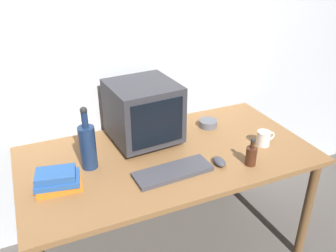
# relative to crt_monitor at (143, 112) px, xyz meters

# --- Properties ---
(ground_plane) EXTENTS (6.00, 6.00, 0.00)m
(ground_plane) POSITION_rel_crt_monitor_xyz_m (0.07, -0.20, -0.95)
(ground_plane) COLOR #56514C
(back_wall) EXTENTS (4.00, 0.08, 2.50)m
(back_wall) POSITION_rel_crt_monitor_xyz_m (0.07, 0.29, 0.30)
(back_wall) COLOR silver
(back_wall) RESTS_ON ground
(desk) EXTENTS (1.67, 0.88, 0.76)m
(desk) POSITION_rel_crt_monitor_xyz_m (0.07, -0.20, -0.27)
(desk) COLOR olive
(desk) RESTS_ON ground
(crt_monitor) EXTENTS (0.41, 0.41, 0.37)m
(crt_monitor) POSITION_rel_crt_monitor_xyz_m (0.00, 0.00, 0.00)
(crt_monitor) COLOR #333338
(crt_monitor) RESTS_ON desk
(keyboard) EXTENTS (0.43, 0.17, 0.02)m
(keyboard) POSITION_rel_crt_monitor_xyz_m (0.02, -0.40, -0.18)
(keyboard) COLOR #3F3F47
(keyboard) RESTS_ON desk
(computer_mouse) EXTENTS (0.07, 0.10, 0.04)m
(computer_mouse) POSITION_rel_crt_monitor_xyz_m (0.28, -0.42, -0.17)
(computer_mouse) COLOR #3F3F47
(computer_mouse) RESTS_ON desk
(bottle_tall) EXTENTS (0.09, 0.09, 0.36)m
(bottle_tall) POSITION_rel_crt_monitor_xyz_m (-0.37, -0.16, -0.06)
(bottle_tall) COLOR navy
(bottle_tall) RESTS_ON desk
(bottle_short) EXTENTS (0.06, 0.06, 0.16)m
(bottle_short) POSITION_rel_crt_monitor_xyz_m (0.44, -0.49, -0.13)
(bottle_short) COLOR #472314
(bottle_short) RESTS_ON desk
(book_stack) EXTENTS (0.24, 0.18, 0.10)m
(book_stack) POSITION_rel_crt_monitor_xyz_m (-0.56, -0.28, -0.15)
(book_stack) COLOR orange
(book_stack) RESTS_ON desk
(mug) EXTENTS (0.12, 0.08, 0.09)m
(mug) POSITION_rel_crt_monitor_xyz_m (0.64, -0.34, -0.15)
(mug) COLOR white
(mug) RESTS_ON desk
(cd_spindle) EXTENTS (0.12, 0.12, 0.04)m
(cd_spindle) POSITION_rel_crt_monitor_xyz_m (0.45, 0.00, -0.17)
(cd_spindle) COLOR #595B66
(cd_spindle) RESTS_ON desk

